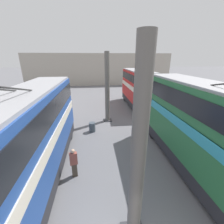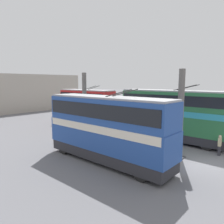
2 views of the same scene
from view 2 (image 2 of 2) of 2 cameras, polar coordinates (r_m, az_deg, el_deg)
The scene contains 10 objects.
ground_plane at distance 18.24m, azimuth 23.29°, elevation -12.41°, with size 240.00×240.00×0.00m, color slate.
depot_back_wall at distance 44.81m, azimuth -27.02°, elevation 4.11°, with size 0.50×36.00×7.64m.
support_column_near at distance 18.13m, azimuth 17.43°, elevation -0.99°, with size 0.88×0.88×7.13m.
support_column_far at distance 25.00m, azimuth -7.17°, elevation 1.68°, with size 0.88×0.88×7.13m.
bus_left_near at distance 23.54m, azimuth 15.32°, elevation -0.01°, with size 11.27×2.54×5.89m.
bus_left_far at distance 31.64m, azimuth -6.70°, elevation 1.92°, with size 9.19×2.54×5.62m.
bus_right_far at distance 16.49m, azimuth -1.39°, elevation -3.48°, with size 10.90×2.54×5.67m.
person_by_left_row at distance 20.47m, azimuth 26.28°, elevation -7.67°, with size 0.29×0.45×1.74m.
person_by_right_row at distance 18.18m, azimuth 3.70°, elevation -8.65°, with size 0.33×0.46×1.79m.
oil_drum at distance 22.64m, azimuth -6.03°, elevation -6.67°, with size 0.61×0.61×0.89m.
Camera 2 is at (-5.11, 16.39, 6.14)m, focal length 35.00 mm.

